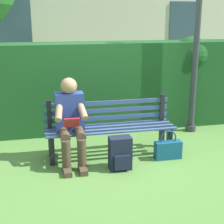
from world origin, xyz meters
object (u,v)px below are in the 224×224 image
Objects in this scene: park_bench at (109,126)px; backpack at (120,153)px; lamp_post at (198,20)px; handbag at (168,149)px; person_seated at (71,119)px.

backpack is (-0.02, 0.54, -0.21)m from park_bench.
backpack is 2.59m from lamp_post.
handbag is (-0.73, -0.17, -0.07)m from backpack.
lamp_post reaches higher than handbag.
park_bench is 4.39× the size of handbag.
backpack is at bearing 92.64° from park_bench.
lamp_post reaches higher than person_seated.
lamp_post is (-1.60, -0.67, 1.45)m from park_bench.
handbag is (-1.33, 0.20, -0.47)m from person_seated.
park_bench reaches higher than handbag.
handbag is at bearing -167.04° from backpack.
lamp_post is (-1.58, -1.21, 1.66)m from backpack.
handbag is 0.13× the size of lamp_post.
lamp_post is (-2.17, -0.84, 1.27)m from person_seated.
handbag is at bearing 50.90° from lamp_post.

